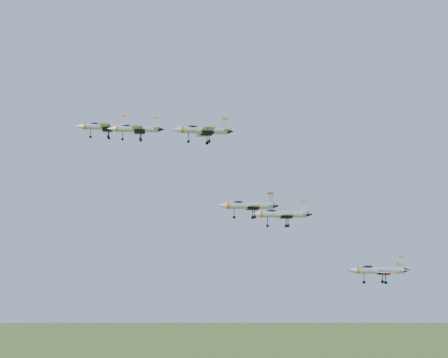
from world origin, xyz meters
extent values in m
cylinder|color=#B0B4BD|center=(-19.70, 12.30, 151.68)|extent=(8.97, 1.51, 1.29)
cone|color=#B0B4BD|center=(-25.06, 12.17, 151.68)|extent=(1.82, 1.34, 1.29)
cone|color=black|center=(-14.53, 12.43, 151.68)|extent=(1.42, 1.13, 1.10)
ellipsoid|color=black|center=(-21.88, 12.24, 152.17)|extent=(2.21, 0.98, 0.82)
cube|color=#B0B4BD|center=(-19.43, 9.52, 151.43)|extent=(2.39, 4.43, 0.14)
cube|color=#B0B4BD|center=(-19.57, 15.08, 151.43)|extent=(2.39, 4.43, 0.14)
cube|color=#B0B4BD|center=(-15.63, 12.40, 153.02)|extent=(1.49, 0.16, 2.09)
cube|color=#E85E10|center=(-15.63, 12.40, 154.11)|extent=(1.10, 0.17, 0.35)
cylinder|color=#B0B4BD|center=(-12.58, 3.21, 149.66)|extent=(8.48, 1.35, 1.22)
cone|color=#B0B4BD|center=(-17.65, 3.29, 149.66)|extent=(1.71, 1.25, 1.22)
cone|color=black|center=(-7.68, 3.14, 149.66)|extent=(1.33, 1.06, 1.04)
ellipsoid|color=black|center=(-14.64, 3.24, 150.12)|extent=(2.08, 0.91, 0.78)
cube|color=#B0B4BD|center=(-12.43, 0.58, 149.42)|extent=(2.23, 4.17, 0.13)
cube|color=#B0B4BD|center=(-12.35, 5.84, 149.42)|extent=(2.23, 4.17, 0.13)
cube|color=#B0B4BD|center=(-8.72, 3.15, 150.93)|extent=(1.41, 0.13, 1.98)
cube|color=#E85E10|center=(-8.72, 3.15, 151.96)|extent=(1.04, 0.15, 0.33)
cylinder|color=#B0B4BD|center=(-0.61, -17.71, 145.79)|extent=(8.00, 1.96, 1.14)
cone|color=#B0B4BD|center=(-5.34, -18.20, 145.79)|extent=(1.69, 1.30, 1.14)
cone|color=black|center=(3.94, -17.23, 145.79)|extent=(1.33, 1.10, 0.97)
ellipsoid|color=black|center=(-2.54, -17.91, 146.23)|extent=(2.01, 1.02, 0.73)
cube|color=#B0B4BD|center=(-0.18, -20.14, 145.57)|extent=(2.42, 4.06, 0.12)
cube|color=#B0B4BD|center=(-0.69, -15.24, 145.57)|extent=(2.42, 4.06, 0.12)
cube|color=#B0B4BD|center=(2.98, -17.33, 146.98)|extent=(1.32, 0.24, 1.85)
cube|color=#E85E10|center=(2.98, -17.33, 147.95)|extent=(0.98, 0.22, 0.31)
cylinder|color=#B0B4BD|center=(16.64, 1.74, 132.68)|extent=(9.37, 1.71, 1.35)
cone|color=#B0B4BD|center=(11.05, 1.96, 132.68)|extent=(1.92, 1.42, 1.35)
cone|color=black|center=(22.03, 1.53, 132.68)|extent=(1.49, 1.20, 1.14)
ellipsoid|color=black|center=(14.37, 1.83, 133.19)|extent=(2.32, 1.06, 0.85)
cube|color=#B0B4BD|center=(16.74, -1.16, 132.42)|extent=(2.56, 4.65, 0.15)
cube|color=#B0B4BD|center=(16.96, 4.63, 132.42)|extent=(2.56, 4.65, 0.15)
cube|color=#B0B4BD|center=(20.89, 1.58, 134.08)|extent=(1.56, 0.18, 2.18)
cube|color=#E85E10|center=(20.89, 1.58, 135.22)|extent=(1.14, 0.19, 0.36)
cylinder|color=#B0B4BD|center=(8.09, -10.76, 133.60)|extent=(8.37, 1.33, 1.21)
cone|color=#B0B4BD|center=(3.08, -10.84, 133.60)|extent=(1.69, 1.23, 1.21)
cone|color=black|center=(12.92, -10.69, 133.60)|extent=(1.31, 1.05, 1.03)
ellipsoid|color=black|center=(6.05, -10.79, 134.05)|extent=(2.06, 0.90, 0.77)
cube|color=#B0B4BD|center=(8.31, -13.36, 133.37)|extent=(2.20, 4.12, 0.13)
cube|color=#B0B4BD|center=(8.23, -8.16, 133.37)|extent=(2.20, 4.12, 0.13)
cube|color=#B0B4BD|center=(11.89, -10.71, 134.85)|extent=(1.39, 0.13, 1.95)
cube|color=#E85E10|center=(11.89, -10.71, 135.87)|extent=(1.02, 0.15, 0.32)
cylinder|color=#B0B4BD|center=(34.31, -3.79, 121.76)|extent=(9.24, 2.02, 1.32)
cone|color=#B0B4BD|center=(28.83, -3.37, 121.76)|extent=(1.93, 1.46, 1.32)
cone|color=black|center=(39.59, -4.20, 121.76)|extent=(1.51, 1.23, 1.13)
ellipsoid|color=black|center=(32.08, -3.62, 122.26)|extent=(2.31, 1.12, 0.84)
cube|color=#B0B4BD|center=(34.30, -6.65, 121.51)|extent=(2.68, 4.65, 0.14)
cube|color=#B0B4BD|center=(34.73, -0.97, 121.51)|extent=(2.68, 4.65, 0.14)
cube|color=#B0B4BD|center=(38.47, -4.11, 123.13)|extent=(1.53, 0.24, 2.14)
cube|color=#E85E10|center=(38.47, -4.11, 124.26)|extent=(1.13, 0.23, 0.36)
camera|label=1|loc=(-7.96, -120.89, 126.91)|focal=50.00mm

